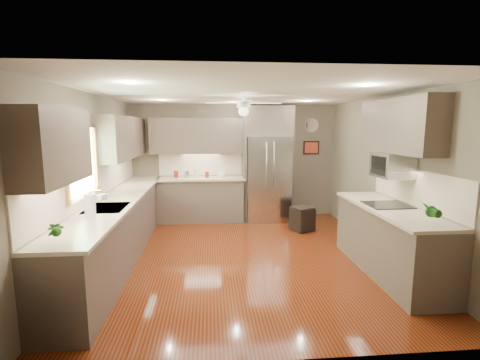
{
  "coord_description": "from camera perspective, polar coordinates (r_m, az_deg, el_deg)",
  "views": [
    {
      "loc": [
        -0.53,
        -5.21,
        2.02
      ],
      "look_at": [
        -0.03,
        0.6,
        1.12
      ],
      "focal_mm": 26.0,
      "sensor_mm": 36.0,
      "label": 1
    }
  ],
  "objects": [
    {
      "name": "floor",
      "position": [
        5.61,
        0.84,
        -12.34
      ],
      "size": [
        5.0,
        5.0,
        0.0
      ],
      "primitive_type": "plane",
      "color": "#441309",
      "rests_on": "ground"
    },
    {
      "name": "ceiling",
      "position": [
        5.26,
        0.91,
        14.0
      ],
      "size": [
        5.0,
        5.0,
        0.0
      ],
      "primitive_type": "plane",
      "rotation": [
        3.14,
        0.0,
        0.0
      ],
      "color": "white",
      "rests_on": "ground"
    },
    {
      "name": "wall_back",
      "position": [
        7.76,
        -1.0,
        3.06
      ],
      "size": [
        4.5,
        0.0,
        4.5
      ],
      "primitive_type": "plane",
      "rotation": [
        1.57,
        0.0,
        0.0
      ],
      "color": "#635A4C",
      "rests_on": "ground"
    },
    {
      "name": "wall_front",
      "position": [
        2.86,
        6.0,
        -6.84
      ],
      "size": [
        4.5,
        0.0,
        4.5
      ],
      "primitive_type": "plane",
      "rotation": [
        -1.57,
        0.0,
        0.0
      ],
      "color": "#635A4C",
      "rests_on": "ground"
    },
    {
      "name": "wall_left",
      "position": [
        5.54,
        -22.97,
        0.07
      ],
      "size": [
        0.0,
        5.0,
        5.0
      ],
      "primitive_type": "plane",
      "rotation": [
        1.57,
        0.0,
        1.57
      ],
      "color": "#635A4C",
      "rests_on": "ground"
    },
    {
      "name": "wall_right",
      "position": [
        5.96,
        22.95,
        0.64
      ],
      "size": [
        0.0,
        5.0,
        5.0
      ],
      "primitive_type": "plane",
      "rotation": [
        1.57,
        0.0,
        -1.57
      ],
      "color": "#635A4C",
      "rests_on": "ground"
    },
    {
      "name": "canister_a",
      "position": [
        7.53,
        -10.42,
        0.98
      ],
      "size": [
        0.11,
        0.11,
        0.15
      ],
      "primitive_type": "cylinder",
      "rotation": [
        0.0,
        0.0,
        0.14
      ],
      "color": "maroon",
      "rests_on": "back_run"
    },
    {
      "name": "canister_b",
      "position": [
        7.47,
        -8.65,
        0.89
      ],
      "size": [
        0.1,
        0.1,
        0.15
      ],
      "primitive_type": "cylinder",
      "rotation": [
        0.0,
        0.0,
        0.04
      ],
      "color": "silver",
      "rests_on": "back_run"
    },
    {
      "name": "canister_c",
      "position": [
        7.54,
        -7.19,
        1.13
      ],
      "size": [
        0.12,
        0.12,
        0.19
      ],
      "primitive_type": "cylinder",
      "rotation": [
        0.0,
        0.0,
        -0.04
      ],
      "color": "beige",
      "rests_on": "back_run"
    },
    {
      "name": "canister_d",
      "position": [
        7.48,
        -5.43,
        0.88
      ],
      "size": [
        0.11,
        0.11,
        0.13
      ],
      "primitive_type": "cylinder",
      "rotation": [
        0.0,
        0.0,
        0.33
      ],
      "color": "maroon",
      "rests_on": "back_run"
    },
    {
      "name": "soap_bottle",
      "position": [
        5.32,
        -21.64,
        -2.57
      ],
      "size": [
        0.11,
        0.11,
        0.18
      ],
      "primitive_type": "imported",
      "rotation": [
        0.0,
        0.0,
        -0.42
      ],
      "color": "white",
      "rests_on": "left_run"
    },
    {
      "name": "potted_plant_left",
      "position": [
        3.64,
        -28.17,
        -7.22
      ],
      "size": [
        0.17,
        0.15,
        0.28
      ],
      "primitive_type": "imported",
      "rotation": [
        0.0,
        0.0,
        0.38
      ],
      "color": "#1C5017",
      "rests_on": "left_run"
    },
    {
      "name": "potted_plant_right",
      "position": [
        4.43,
        28.77,
        -4.45
      ],
      "size": [
        0.17,
        0.14,
        0.3
      ],
      "primitive_type": "imported",
      "rotation": [
        0.0,
        0.0,
        0.07
      ],
      "color": "#1C5017",
      "rests_on": "right_run"
    },
    {
      "name": "bowl",
      "position": [
        7.5,
        -2.91,
        0.64
      ],
      "size": [
        0.22,
        0.22,
        0.05
      ],
      "primitive_type": "imported",
      "rotation": [
        0.0,
        0.0,
        0.15
      ],
      "color": "beige",
      "rests_on": "back_run"
    },
    {
      "name": "left_run",
      "position": [
        5.75,
        -19.23,
        -7.23
      ],
      "size": [
        0.65,
        4.7,
        1.45
      ],
      "color": "#4D4138",
      "rests_on": "ground"
    },
    {
      "name": "back_run",
      "position": [
        7.57,
        -6.32,
        -3.0
      ],
      "size": [
        1.85,
        0.65,
        1.45
      ],
      "color": "#4D4138",
      "rests_on": "ground"
    },
    {
      "name": "uppers",
      "position": [
        5.92,
        -7.03,
        7.26
      ],
      "size": [
        4.5,
        4.7,
        0.95
      ],
      "color": "#4D4138",
      "rests_on": "wall_left"
    },
    {
      "name": "window",
      "position": [
        5.02,
        -24.59,
        2.61
      ],
      "size": [
        0.05,
        1.12,
        0.92
      ],
      "color": "#BFF2B2",
      "rests_on": "wall_left"
    },
    {
      "name": "sink",
      "position": [
        5.04,
        -21.02,
        -4.59
      ],
      "size": [
        0.5,
        0.7,
        0.32
      ],
      "color": "silver",
      "rests_on": "left_run"
    },
    {
      "name": "refrigerator",
      "position": [
        7.51,
        4.52,
        2.37
      ],
      "size": [
        1.06,
        0.75,
        2.45
      ],
      "color": "silver",
      "rests_on": "ground"
    },
    {
      "name": "right_run",
      "position": [
        5.28,
        23.42,
        -8.89
      ],
      "size": [
        0.7,
        2.2,
        1.45
      ],
      "color": "#4D4138",
      "rests_on": "ground"
    },
    {
      "name": "microwave",
      "position": [
        5.34,
        23.71,
        2.22
      ],
      "size": [
        0.43,
        0.55,
        0.34
      ],
      "color": "silver",
      "rests_on": "wall_right"
    },
    {
      "name": "ceiling_fan",
      "position": [
        5.54,
        0.58,
        11.99
      ],
      "size": [
        1.18,
        1.18,
        0.32
      ],
      "color": "white",
      "rests_on": "ceiling"
    },
    {
      "name": "recessed_lights",
      "position": [
        5.65,
        0.07,
        13.57
      ],
      "size": [
        2.84,
        3.14,
        0.01
      ],
      "color": "white",
      "rests_on": "ceiling"
    },
    {
      "name": "wall_clock",
      "position": [
        8.02,
        11.71,
        8.78
      ],
      "size": [
        0.3,
        0.03,
        0.3
      ],
      "color": "white",
      "rests_on": "wall_back"
    },
    {
      "name": "framed_print",
      "position": [
        8.03,
        11.61,
        5.22
      ],
      "size": [
        0.36,
        0.03,
        0.3
      ],
      "color": "black",
      "rests_on": "wall_back"
    },
    {
      "name": "stool",
      "position": [
        6.94,
        10.15,
        -6.27
      ],
      "size": [
        0.49,
        0.49,
        0.46
      ],
      "color": "black",
      "rests_on": "ground"
    },
    {
      "name": "paper_towel",
      "position": [
        4.52,
        -23.39,
        -3.96
      ],
      "size": [
        0.13,
        0.13,
        0.31
      ],
      "color": "white",
      "rests_on": "left_run"
    }
  ]
}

